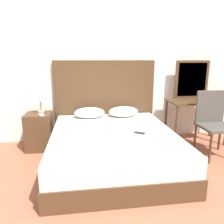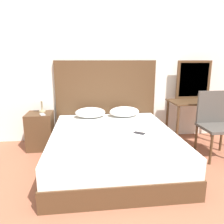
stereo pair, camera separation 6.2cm
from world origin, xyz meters
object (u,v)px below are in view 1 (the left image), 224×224
(chair, at_px, (214,119))
(phone_on_nightstand, at_px, (42,115))
(nightstand, at_px, (39,131))
(vanity_desk, at_px, (196,108))
(phone_on_bed, at_px, (140,133))
(table_lamp, at_px, (40,97))
(bed, at_px, (113,148))

(chair, bearing_deg, phone_on_nightstand, 169.79)
(nightstand, bearing_deg, phone_on_nightstand, -55.12)
(vanity_desk, bearing_deg, phone_on_bed, -147.87)
(phone_on_bed, relative_size, vanity_desk, 0.17)
(phone_on_bed, relative_size, nightstand, 0.27)
(phone_on_bed, distance_m, table_lamp, 1.72)
(phone_on_nightstand, relative_size, chair, 0.17)
(bed, relative_size, nightstand, 3.31)
(phone_on_nightstand, height_order, chair, chair)
(table_lamp, bearing_deg, vanity_desk, -3.13)
(bed, relative_size, vanity_desk, 2.01)
(bed, distance_m, phone_on_nightstand, 1.25)
(nightstand, relative_size, vanity_desk, 0.61)
(chair, bearing_deg, nightstand, 167.89)
(nightstand, bearing_deg, table_lamp, 66.84)
(vanity_desk, height_order, chair, chair)
(vanity_desk, relative_size, chair, 1.00)
(phone_on_bed, distance_m, nightstand, 1.68)
(nightstand, distance_m, vanity_desk, 2.69)
(nightstand, xyz_separation_m, table_lamp, (0.04, 0.08, 0.55))
(phone_on_nightstand, bearing_deg, bed, -29.44)
(phone_on_nightstand, distance_m, chair, 2.65)
(nightstand, relative_size, phone_on_nightstand, 3.59)
(table_lamp, bearing_deg, phone_on_nightstand, -78.85)
(phone_on_nightstand, bearing_deg, table_lamp, 101.15)
(phone_on_bed, bearing_deg, vanity_desk, 32.13)
(vanity_desk, bearing_deg, nightstand, 178.72)
(phone_on_nightstand, bearing_deg, phone_on_bed, -27.31)
(phone_on_bed, distance_m, chair, 1.25)
(bed, xyz_separation_m, chair, (1.56, 0.12, 0.32))
(vanity_desk, bearing_deg, bed, -157.82)
(bed, distance_m, vanity_desk, 1.72)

